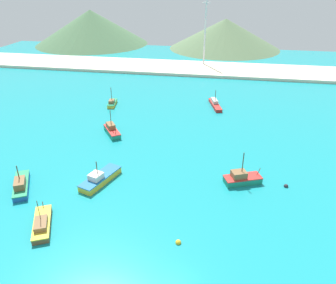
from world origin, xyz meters
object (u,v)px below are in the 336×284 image
Objects in this scene: fishing_boat_3 at (112,103)px; fishing_boat_4 at (215,104)px; fishing_boat_7 at (42,224)px; buoy_1 at (178,242)px; buoy_0 at (286,186)px; fishing_boat_0 at (21,185)px; radio_tower at (205,28)px; fishing_boat_5 at (100,178)px; fishing_boat_1 at (242,178)px; fishing_boat_6 at (112,130)px.

fishing_boat_3 reaches higher than fishing_boat_4.
fishing_boat_7 is (7.70, -58.37, -0.04)m from fishing_boat_3.
buoy_0 is at bearing 45.49° from buoy_1.
buoy_1 is at bearing -134.51° from buoy_0.
fishing_boat_0 is at bearing -168.87° from buoy_0.
radio_tower is at bearing 81.44° from fishing_boat_7.
fishing_boat_3 is 0.68× the size of fishing_boat_5.
buoy_0 is (37.65, 5.11, -0.75)m from fishing_boat_5.
fishing_boat_1 is at bearing -179.00° from buoy_0.
fishing_boat_3 is (2.20, 48.73, -0.15)m from fishing_boat_0.
fishing_boat_6 reaches higher than fishing_boat_4.
fishing_boat_1 is 56.42m from fishing_boat_3.
fishing_boat_6 is 9.14× the size of buoy_1.
fishing_boat_1 is 8.99× the size of buoy_1.
fishing_boat_6 is 9.39× the size of buoy_0.
fishing_boat_3 reaches higher than fishing_boat_0.
fishing_boat_1 is 38.85m from fishing_boat_7.
fishing_boat_7 is (-25.68, -63.65, 0.01)m from fishing_boat_4.
fishing_boat_1 is 21.82m from buoy_1.
fishing_boat_5 reaches higher than buoy_1.
fishing_boat_3 is 0.88× the size of fishing_boat_6.
fishing_boat_5 is 1.18× the size of fishing_boat_7.
fishing_boat_4 is (35.58, 54.01, -0.20)m from fishing_boat_0.
fishing_boat_6 reaches higher than fishing_boat_7.
fishing_boat_6 is (-26.25, -26.16, 0.27)m from fishing_boat_4.
fishing_boat_0 is at bearing 164.57° from buoy_1.
fishing_boat_1 is 98.93m from radio_tower.
buoy_0 is 27.24m from buoy_1.
fishing_boat_7 is at bearing -111.97° from fishing_boat_4.
fishing_boat_4 is at bearing -81.10° from radio_tower.
fishing_boat_6 is (7.12, -20.89, 0.22)m from fishing_boat_3.
buoy_1 is at bearing -61.88° from fishing_boat_3.
fishing_boat_3 is 0.22× the size of radio_tower.
fishing_boat_3 is 58.88m from fishing_boat_7.
fishing_boat_7 is (0.58, -37.48, -0.26)m from fishing_boat_6.
fishing_boat_0 is 13.82m from fishing_boat_7.
fishing_boat_7 is at bearing -149.42° from fishing_boat_1.
fishing_boat_3 is at bearing 97.51° from fishing_boat_7.
fishing_boat_4 is (-7.77, 43.89, -0.31)m from fishing_boat_1.
fishing_boat_3 reaches higher than fishing_boat_7.
fishing_boat_1 is 0.24× the size of radio_tower.
fishing_boat_0 is at bearing -123.37° from fishing_boat_4.
fishing_boat_1 is 0.73× the size of fishing_boat_4.
fishing_boat_0 is 34.39m from buoy_1.
fishing_boat_4 is at bearing 8.98° from fishing_boat_3.
radio_tower is (27.37, 106.39, 16.36)m from fishing_boat_0.
fishing_boat_1 is at bearing 62.09° from buoy_1.
fishing_boat_7 is at bearing -44.24° from fishing_boat_0.
fishing_boat_4 is at bearing 110.85° from buoy_0.
buoy_1 reaches higher than buoy_0.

